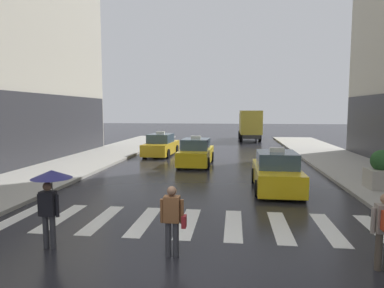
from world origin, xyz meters
TOP-DOWN VIEW (x-y plane):
  - ground_plane at (0.00, 0.00)m, footprint 160.00×160.00m
  - crosswalk_markings at (-0.00, 3.00)m, footprint 11.30×2.80m
  - taxi_lead at (3.14, 7.75)m, footprint 1.95×4.55m
  - taxi_second at (-1.00, 13.93)m, footprint 2.01×4.58m
  - taxi_third at (-4.09, 17.89)m, footprint 2.12×4.63m
  - box_truck at (3.06, 31.57)m, footprint 2.40×7.58m
  - pedestrian_with_umbrella at (-3.04, 0.74)m, footprint 0.96×0.96m
  - pedestrian_with_handbag at (-0.04, 0.65)m, footprint 0.60×0.24m
  - planter_near_corner at (7.39, 7.84)m, footprint 1.10×1.10m

SIDE VIEW (x-z plane):
  - ground_plane at x=0.00m, z-range 0.00..0.00m
  - crosswalk_markings at x=0.00m, z-range 0.00..0.01m
  - taxi_lead at x=3.14m, z-range -0.18..1.63m
  - taxi_second at x=-1.00m, z-range -0.18..1.63m
  - taxi_third at x=-4.09m, z-range -0.18..1.63m
  - planter_near_corner at x=7.39m, z-range 0.07..1.67m
  - pedestrian_with_handbag at x=-0.04m, z-range 0.11..1.76m
  - pedestrian_with_umbrella at x=-3.04m, z-range 0.55..2.49m
  - box_truck at x=3.06m, z-range 0.18..3.53m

